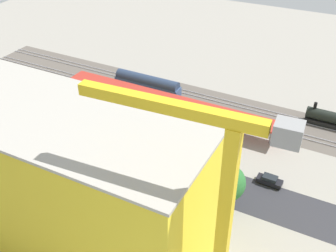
# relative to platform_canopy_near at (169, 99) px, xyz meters

# --- Properties ---
(ground_plane) EXTENTS (203.90, 203.90, 0.00)m
(ground_plane) POSITION_rel_platform_canopy_near_xyz_m (-6.84, 14.05, -4.08)
(ground_plane) COLOR gray
(ground_plane) RESTS_ON ground
(rail_bed) EXTENTS (127.80, 17.79, 0.01)m
(rail_bed) POSITION_rel_platform_canopy_near_xyz_m (-6.84, -8.03, -4.08)
(rail_bed) COLOR #5B544C
(rail_bed) RESTS_ON ground
(street_asphalt) EXTENTS (127.65, 12.91, 0.01)m
(street_asphalt) POSITION_rel_platform_canopy_near_xyz_m (-6.84, 16.93, -4.08)
(street_asphalt) COLOR #2D2D33
(street_asphalt) RESTS_ON ground
(track_rails) EXTENTS (127.38, 11.35, 0.12)m
(track_rails) POSITION_rel_platform_canopy_near_xyz_m (-6.84, -8.03, -3.90)
(track_rails) COLOR #9E9EA8
(track_rails) RESTS_ON ground
(platform_canopy_near) EXTENTS (51.55, 6.26, 4.31)m
(platform_canopy_near) POSITION_rel_platform_canopy_near_xyz_m (0.00, 0.00, 0.00)
(platform_canopy_near) COLOR #A82D23
(platform_canopy_near) RESTS_ON ground
(freight_coach_far) EXTENTS (16.82, 3.38, 5.86)m
(freight_coach_far) POSITION_rel_platform_canopy_near_xyz_m (8.12, -5.09, -0.99)
(freight_coach_far) COLOR black
(freight_coach_far) RESTS_ON ground
(parked_car_0) EXTENTS (4.70, 2.15, 1.72)m
(parked_car_0) POSITION_rel_platform_canopy_near_xyz_m (-26.10, 13.03, -3.32)
(parked_car_0) COLOR black
(parked_car_0) RESTS_ON ground
(parked_car_1) EXTENTS (4.52, 1.99, 1.75)m
(parked_car_1) POSITION_rel_platform_canopy_near_xyz_m (-17.76, 13.77, -3.31)
(parked_car_1) COLOR black
(parked_car_1) RESTS_ON ground
(parked_car_2) EXTENTS (4.56, 2.15, 1.53)m
(parked_car_2) POSITION_rel_platform_canopy_near_xyz_m (-9.98, 13.28, -3.39)
(parked_car_2) COLOR black
(parked_car_2) RESTS_ON ground
(parked_car_3) EXTENTS (4.08, 1.80, 1.73)m
(parked_car_3) POSITION_rel_platform_canopy_near_xyz_m (-1.29, 14.14, -3.30)
(parked_car_3) COLOR black
(parked_car_3) RESTS_ON ground
(parked_car_4) EXTENTS (4.44, 2.08, 1.69)m
(parked_car_4) POSITION_rel_platform_canopy_near_xyz_m (6.95, 14.03, -3.32)
(parked_car_4) COLOR black
(parked_car_4) RESTS_ON ground
(parked_car_5) EXTENTS (4.47, 2.10, 1.72)m
(parked_car_5) POSITION_rel_platform_canopy_near_xyz_m (15.15, 13.58, -3.31)
(parked_car_5) COLOR black
(parked_car_5) RESTS_ON ground
(parked_car_6) EXTENTS (4.05, 1.87, 1.74)m
(parked_car_6) POSITION_rel_platform_canopy_near_xyz_m (24.52, 12.87, -3.30)
(parked_car_6) COLOR black
(parked_car_6) RESTS_ON ground
(construction_building) EXTENTS (41.20, 18.10, 21.63)m
(construction_building) POSITION_rel_platform_canopy_near_xyz_m (-1.67, 37.15, 6.74)
(construction_building) COLOR yellow
(construction_building) RESTS_ON ground
(construction_roof_slab) EXTENTS (41.81, 18.72, 0.40)m
(construction_roof_slab) POSITION_rel_platform_canopy_near_xyz_m (-1.67, 37.15, 17.75)
(construction_roof_slab) COLOR #ADA89E
(construction_roof_slab) RESTS_ON construction_building
(tower_crane) EXTENTS (21.56, 3.60, 31.06)m
(tower_crane) POSITION_rel_platform_canopy_near_xyz_m (-24.67, 41.07, 13.77)
(tower_crane) COLOR gray
(tower_crane) RESTS_ON ground
(box_truck_0) EXTENTS (9.04, 2.93, 3.14)m
(box_truck_0) POSITION_rel_platform_canopy_near_xyz_m (1.32, 23.50, -2.50)
(box_truck_0) COLOR black
(box_truck_0) RESTS_ON ground
(box_truck_1) EXTENTS (9.57, 3.57, 3.22)m
(box_truck_1) POSITION_rel_platform_canopy_near_xyz_m (-16.73, 23.97, -2.50)
(box_truck_1) COLOR black
(box_truck_1) RESTS_ON ground
(box_truck_2) EXTENTS (9.42, 3.25, 3.47)m
(box_truck_2) POSITION_rel_platform_canopy_near_xyz_m (5.66, 22.00, -2.38)
(box_truck_2) COLOR black
(box_truck_2) RESTS_ON ground
(street_tree_0) EXTENTS (4.73, 4.73, 7.85)m
(street_tree_0) POSITION_rel_platform_canopy_near_xyz_m (17.91, 22.70, 1.38)
(street_tree_0) COLOR brown
(street_tree_0) RESTS_ON ground
(street_tree_1) EXTENTS (6.10, 6.10, 8.52)m
(street_tree_1) POSITION_rel_platform_canopy_near_xyz_m (-1.34, 21.53, 1.39)
(street_tree_1) COLOR brown
(street_tree_1) RESTS_ON ground
(street_tree_2) EXTENTS (5.14, 5.14, 6.93)m
(street_tree_2) POSITION_rel_platform_canopy_near_xyz_m (-7.05, 21.54, 0.26)
(street_tree_2) COLOR brown
(street_tree_2) RESTS_ON ground
(street_tree_3) EXTENTS (6.17, 6.17, 8.63)m
(street_tree_3) POSITION_rel_platform_canopy_near_xyz_m (-20.71, 22.07, 1.45)
(street_tree_3) COLOR brown
(street_tree_3) RESTS_ON ground
(traffic_light) EXTENTS (0.50, 0.36, 6.50)m
(traffic_light) POSITION_rel_platform_canopy_near_xyz_m (5.13, 21.32, 0.24)
(traffic_light) COLOR #333333
(traffic_light) RESTS_ON ground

